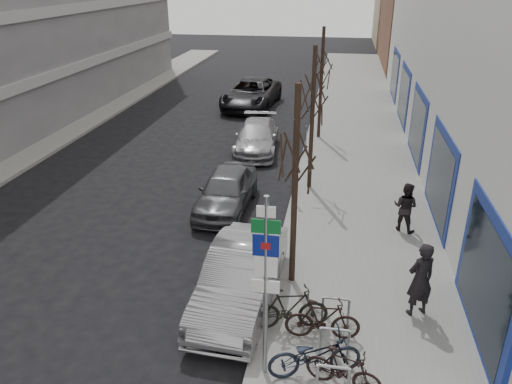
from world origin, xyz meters
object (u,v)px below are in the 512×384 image
at_px(bike_mid_inner, 289,308).
at_px(lane_car, 251,93).
at_px(bike_far_inner, 323,319).
at_px(parked_car_back, 257,137).
at_px(meter_front, 273,263).
at_px(tree_mid, 314,85).
at_px(pedestrian_near, 420,280).
at_px(pedestrian_far, 405,207).
at_px(meter_back, 306,136).
at_px(bike_rack, 334,340).
at_px(bike_near_right, 344,369).
at_px(parked_car_front, 241,277).
at_px(parked_car_mid, 226,190).
at_px(highway_sign_pole, 266,279).
at_px(bike_mid_curb, 315,352).
at_px(tree_far, 322,57).
at_px(meter_mid, 294,182).
at_px(tree_near, 296,141).

bearing_deg(bike_mid_inner, lane_car, -1.22).
distance_m(bike_far_inner, parked_car_back, 13.50).
height_order(meter_front, lane_car, lane_car).
xyz_separation_m(tree_mid, pedestrian_near, (3.15, -7.44, -2.98)).
bearing_deg(pedestrian_far, meter_back, -35.00).
relative_size(tree_mid, parked_car_back, 1.16).
height_order(bike_rack, pedestrian_far, pedestrian_far).
bearing_deg(bike_far_inner, lane_car, 9.82).
height_order(meter_front, bike_far_inner, meter_front).
xyz_separation_m(bike_near_right, parked_car_front, (-2.61, 2.63, 0.14)).
bearing_deg(parked_car_mid, highway_sign_pole, -70.67).
height_order(meter_front, bike_mid_curb, meter_front).
bearing_deg(bike_far_inner, pedestrian_near, -64.09).
xyz_separation_m(bike_mid_inner, parked_car_mid, (-2.94, 6.35, 0.01)).
xyz_separation_m(tree_far, parked_car_front, (-1.20, -14.06, -3.33)).
bearing_deg(lane_car, bike_rack, -71.45).
height_order(meter_back, parked_car_front, parked_car_front).
bearing_deg(bike_mid_inner, pedestrian_near, -83.96).
bearing_deg(lane_car, parked_car_mid, -79.39).
bearing_deg(tree_far, pedestrian_near, -77.25).
relative_size(bike_far_inner, parked_car_front, 0.37).
distance_m(meter_front, meter_mid, 5.50).
bearing_deg(highway_sign_pole, parked_car_back, 100.35).
bearing_deg(tree_mid, parked_car_front, -99.02).
bearing_deg(lane_car, pedestrian_far, -59.50).
distance_m(bike_mid_curb, lane_car, 23.03).
distance_m(bike_rack, parked_car_mid, 8.27).
relative_size(bike_near_right, parked_car_back, 0.34).
height_order(tree_far, parked_car_front, tree_far).
height_order(meter_mid, meter_back, same).
xyz_separation_m(highway_sign_pole, tree_mid, (0.20, 10.01, 1.65)).
height_order(meter_back, bike_far_inner, meter_back).
distance_m(tree_far, bike_far_inner, 15.66).
bearing_deg(tree_mid, bike_mid_curb, -85.29).
height_order(bike_mid_inner, pedestrian_near, pedestrian_near).
xyz_separation_m(meter_back, bike_far_inner, (1.37, -12.75, -0.24)).
xyz_separation_m(tree_near, bike_mid_curb, (0.82, -3.41, -3.35)).
bearing_deg(bike_far_inner, tree_far, -1.12).
bearing_deg(lane_car, tree_near, -72.70).
bearing_deg(bike_mid_curb, parked_car_mid, 6.83).
bearing_deg(tree_far, highway_sign_pole, -90.69).
bearing_deg(tree_near, bike_rack, -67.52).
bearing_deg(parked_car_front, bike_far_inner, -26.27).
relative_size(meter_mid, parked_car_back, 0.27).
bearing_deg(bike_mid_curb, meter_front, 5.31).
xyz_separation_m(meter_mid, parked_car_back, (-2.35, 5.73, -0.23)).
relative_size(bike_rack, tree_far, 0.41).
xyz_separation_m(bike_far_inner, parked_car_back, (-3.72, 12.98, 0.02)).
height_order(meter_back, pedestrian_near, pedestrian_near).
bearing_deg(meter_mid, bike_far_inner, -79.29).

